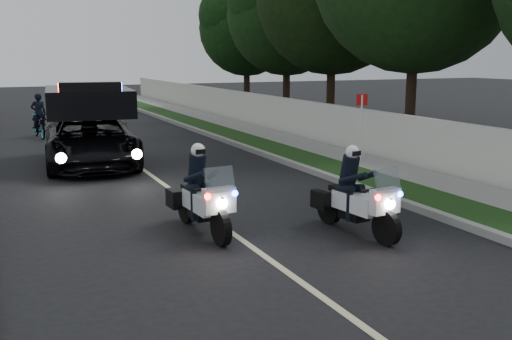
{
  "coord_description": "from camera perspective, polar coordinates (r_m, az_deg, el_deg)",
  "views": [
    {
      "loc": [
        -3.91,
        -5.7,
        3.2
      ],
      "look_at": [
        0.77,
        4.67,
        1.0
      ],
      "focal_mm": 41.81,
      "sensor_mm": 36.0,
      "label": 1
    }
  ],
  "objects": [
    {
      "name": "ground",
      "position": [
        7.62,
        9.46,
        -14.06
      ],
      "size": [
        120.0,
        120.0,
        0.0
      ],
      "primitive_type": "plane",
      "color": "black",
      "rests_on": "ground"
    },
    {
      "name": "lane_marking",
      "position": [
        16.5,
        -10.13,
        -0.4
      ],
      "size": [
        0.12,
        50.0,
        0.01
      ],
      "primitive_type": "cube",
      "color": "#BFB78C",
      "rests_on": "ground"
    },
    {
      "name": "tree_right_e",
      "position": [
        35.53,
        -0.88,
        5.79
      ],
      "size": [
        6.07,
        6.07,
        9.17
      ],
      "primitive_type": null,
      "rotation": [
        0.0,
        0.0,
        -0.11
      ],
      "color": "#133510",
      "rests_on": "ground"
    },
    {
      "name": "police_moto_left",
      "position": [
        11.0,
        -5.15,
        -6.01
      ],
      "size": [
        0.8,
        1.98,
        1.65
      ],
      "primitive_type": null,
      "rotation": [
        0.0,
        0.0,
        0.06
      ],
      "color": "silver",
      "rests_on": "ground"
    },
    {
      "name": "curb_right",
      "position": [
        17.9,
        2.67,
        0.88
      ],
      "size": [
        0.2,
        60.0,
        0.15
      ],
      "primitive_type": "cube",
      "color": "gray",
      "rests_on": "ground"
    },
    {
      "name": "police_moto_right",
      "position": [
        11.08,
        9.43,
        -6.0
      ],
      "size": [
        0.89,
        1.97,
        1.62
      ],
      "primitive_type": null,
      "rotation": [
        0.0,
        0.0,
        0.12
      ],
      "color": "silver",
      "rests_on": "ground"
    },
    {
      "name": "police_suv",
      "position": [
        18.24,
        -15.4,
        0.45
      ],
      "size": [
        3.04,
        5.67,
        2.65
      ],
      "primitive_type": "imported",
      "rotation": [
        0.0,
        0.0,
        -0.1
      ],
      "color": "black",
      "rests_on": "ground"
    },
    {
      "name": "tree_right_c",
      "position": [
        26.3,
        7.06,
        3.88
      ],
      "size": [
        8.14,
        8.14,
        10.88
      ],
      "primitive_type": null,
      "rotation": [
        0.0,
        0.0,
        -0.29
      ],
      "color": "black",
      "rests_on": "ground"
    },
    {
      "name": "bicycle",
      "position": [
        24.97,
        -19.94,
        2.93
      ],
      "size": [
        0.87,
        1.96,
        0.99
      ],
      "primitive_type": "imported",
      "rotation": [
        0.0,
        0.0,
        0.11
      ],
      "color": "black",
      "rests_on": "ground"
    },
    {
      "name": "tree_right_d",
      "position": [
        30.77,
        2.9,
        4.97
      ],
      "size": [
        6.71,
        6.71,
        10.01
      ],
      "primitive_type": null,
      "rotation": [
        0.0,
        0.0,
        0.12
      ],
      "color": "#163612",
      "rests_on": "ground"
    },
    {
      "name": "grass_verge",
      "position": [
        18.23,
        4.64,
        1.05
      ],
      "size": [
        1.2,
        60.0,
        0.16
      ],
      "primitive_type": "cube",
      "color": "#193814",
      "rests_on": "ground"
    },
    {
      "name": "tree_right_b",
      "position": [
        21.79,
        14.36,
        2.16
      ],
      "size": [
        8.44,
        8.44,
        11.82
      ],
      "primitive_type": null,
      "rotation": [
        0.0,
        0.0,
        0.21
      ],
      "color": "#183913",
      "rests_on": "ground"
    },
    {
      "name": "property_wall",
      "position": [
        19.33,
        10.66,
        3.48
      ],
      "size": [
        0.22,
        60.0,
        1.5
      ],
      "primitive_type": "cube",
      "color": "beige",
      "rests_on": "ground"
    },
    {
      "name": "sidewalk_right",
      "position": [
        18.88,
        8.09,
        1.32
      ],
      "size": [
        1.4,
        60.0,
        0.16
      ],
      "primitive_type": "cube",
      "color": "gray",
      "rests_on": "ground"
    },
    {
      "name": "sign_post",
      "position": [
        17.84,
        9.9,
        0.45
      ],
      "size": [
        0.43,
        0.43,
        2.16
      ],
      "primitive_type": null,
      "rotation": [
        0.0,
        0.0,
        -0.35
      ],
      "color": "#B2110C",
      "rests_on": "ground"
    },
    {
      "name": "cyclist",
      "position": [
        24.97,
        -19.94,
        2.93
      ],
      "size": [
        0.55,
        0.37,
        1.53
      ],
      "primitive_type": "imported",
      "rotation": [
        0.0,
        0.0,
        3.14
      ],
      "color": "black",
      "rests_on": "ground"
    }
  ]
}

